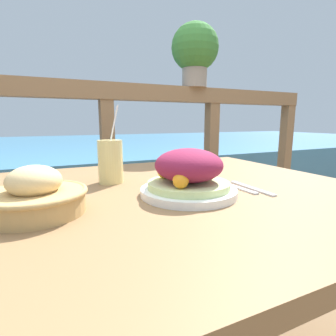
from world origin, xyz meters
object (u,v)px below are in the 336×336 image
Objects in this scene: bread_basket at (36,196)px; salad_plate at (189,175)px; drink_glass at (111,161)px; potted_plant at (195,50)px.

salad_plate is at bearing -1.78° from bread_basket.
drink_glass is 0.31m from bread_basket.
bread_basket is at bearing -133.68° from drink_glass.
salad_plate is at bearing -120.98° from potted_plant.
drink_glass reaches higher than salad_plate.
salad_plate is at bearing -56.10° from drink_glass.
salad_plate is 0.37m from bread_basket.
salad_plate is 0.70× the size of potted_plant.
salad_plate is 1.13m from potted_plant.
potted_plant is at bearing 59.02° from salad_plate.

